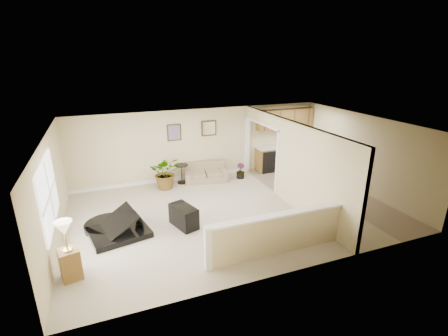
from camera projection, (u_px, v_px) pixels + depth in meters
name	position (u px, v px, depth m)	size (l,w,h in m)	color
floor	(233.00, 211.00, 9.35)	(9.00, 9.00, 0.00)	tan
back_wall	(201.00, 144.00, 11.58)	(9.00, 0.04, 2.50)	beige
front_wall	(292.00, 219.00, 6.29)	(9.00, 0.04, 2.50)	beige
left_wall	(51.00, 194.00, 7.41)	(0.04, 6.00, 2.50)	beige
right_wall	(362.00, 153.00, 10.46)	(0.04, 6.00, 2.50)	beige
ceiling	(233.00, 125.00, 8.52)	(9.00, 6.00, 0.04)	white
kitchen_vinyl	(323.00, 195.00, 10.41)	(2.70, 6.00, 0.01)	tan
interior_partition	(285.00, 161.00, 9.78)	(0.18, 5.99, 2.50)	beige
pony_half_wall	(275.00, 233.00, 7.17)	(3.42, 0.22, 1.00)	beige
left_window	(48.00, 194.00, 6.91)	(0.05, 2.15, 1.45)	white
wall_art_left	(174.00, 132.00, 11.07)	(0.48, 0.04, 0.58)	#3D2616
wall_mirror	(209.00, 128.00, 11.47)	(0.55, 0.04, 0.55)	#3D2616
kitchen_cabinets	(282.00, 147.00, 12.55)	(2.36, 0.65, 2.33)	brown
piano	(115.00, 213.00, 8.04)	(1.80, 1.82, 1.30)	black
piano_bench	(184.00, 216.00, 8.44)	(0.43, 0.84, 0.56)	black
loveseat	(205.00, 171.00, 11.57)	(1.61, 1.08, 0.84)	#947A5E
accent_table	(182.00, 171.00, 11.26)	(0.46, 0.46, 0.67)	black
palm_plant	(166.00, 173.00, 10.78)	(1.16, 1.06, 1.12)	black
small_plant	(240.00, 172.00, 11.77)	(0.31, 0.31, 0.56)	black
lamp_stand	(69.00, 255.00, 6.37)	(0.45, 0.45, 1.28)	brown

